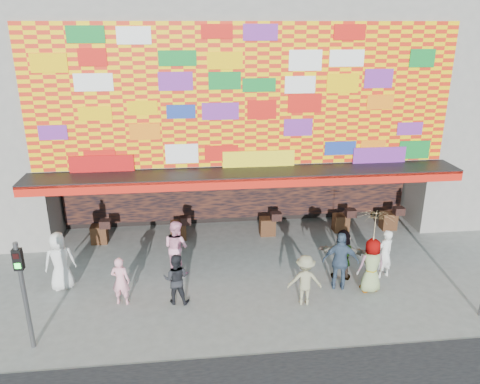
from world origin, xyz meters
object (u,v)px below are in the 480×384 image
Objects in this scene: parasol at (376,227)px; ped_a at (60,261)px; ped_e at (341,261)px; ped_h at (385,254)px; ped_i at (176,247)px; ped_d at (305,280)px; ped_g at (371,265)px; ped_b at (121,281)px; signal_left at (23,284)px; ped_f at (342,254)px; ped_c at (176,279)px.

ped_a is at bearing 172.73° from parasol.
ped_a is 8.75m from ped_e.
ped_i is at bearing -30.09° from ped_h.
ped_a is 7.58m from ped_d.
ped_g is (0.91, -0.25, -0.07)m from ped_e.
ped_g is 0.95× the size of ped_i.
ped_a reaches higher than ped_b.
signal_left reaches higher than ped_h.
signal_left is 1.62× the size of ped_i.
ped_f is (6.99, 0.73, 0.09)m from ped_b.
ped_i is 6.43m from parasol.
signal_left is 1.58× the size of ped_e.
ped_a reaches higher than ped_g.
signal_left reaches higher than ped_b.
signal_left is 1.57× the size of ped_a.
ped_i is (3.58, 0.66, -0.03)m from ped_a.
signal_left is 9.88m from ped_g.
ped_b is 7.64m from ped_g.
ped_f is 1.03× the size of ped_h.
parasol is (6.02, -1.88, 1.26)m from ped_i.
signal_left is 5.18m from ped_i.
ped_f reaches higher than ped_c.
ped_c is at bearing 24.30° from signal_left.
parasol reaches higher than ped_e.
signal_left is 2.94m from ped_b.
ped_h is (0.76, 0.78, -0.05)m from ped_g.
ped_i is (-5.38, 1.02, 0.07)m from ped_f.
ped_i is at bearing 43.81° from signal_left.
parasol reaches higher than ped_i.
parasol is (6.01, -0.02, 1.40)m from ped_c.
signal_left is at bearing 35.00° from ped_c.
ped_c is at bearing 132.84° from ped_i.
ped_b is 6.73m from ped_e.
ped_f is at bearing -98.02° from ped_e.
ped_f is at bearing 126.69° from parasol.
ped_f is 1.41m from ped_h.
ped_c is at bearing -173.54° from ped_b.
signal_left is at bearing 33.34° from ped_f.
ped_e is 1.03× the size of ped_i.
ped_a is 3.80m from ped_c.
ped_d is 0.83× the size of ped_e.
signal_left is 9.84m from parasol.
ped_i reaches higher than ped_d.
ped_c is at bearing -14.46° from ped_h.
ped_f is (9.05, 2.51, -1.00)m from signal_left.
parasol is (0.64, -0.87, 1.33)m from ped_f.
ped_a is 1.08× the size of ped_g.
ped_h reaches higher than ped_c.
ped_i is (-3.81, 2.36, 0.13)m from ped_d.
ped_d is at bearing -167.85° from parasol.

